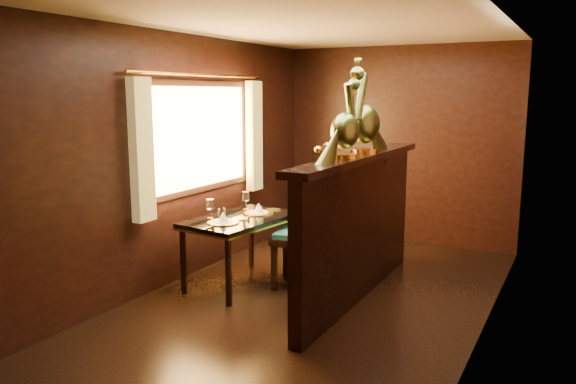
% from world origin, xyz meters
% --- Properties ---
extents(ground, '(5.00, 5.00, 0.00)m').
position_xyz_m(ground, '(0.00, 0.00, 0.00)').
color(ground, black).
rests_on(ground, ground).
extents(room_shell, '(3.04, 5.04, 2.52)m').
position_xyz_m(room_shell, '(-0.09, 0.02, 1.58)').
color(room_shell, black).
rests_on(room_shell, ground).
extents(partition, '(0.26, 2.70, 1.36)m').
position_xyz_m(partition, '(0.32, 0.30, 0.71)').
color(partition, black).
rests_on(partition, ground).
extents(dining_table, '(0.85, 1.25, 0.89)m').
position_xyz_m(dining_table, '(-0.85, 0.09, 0.62)').
color(dining_table, black).
rests_on(dining_table, ground).
extents(chair_left, '(0.61, 0.63, 1.43)m').
position_xyz_m(chair_left, '(-0.18, 0.37, 0.75)').
color(chair_left, black).
rests_on(chair_left, ground).
extents(chair_right, '(0.47, 0.51, 1.29)m').
position_xyz_m(chair_right, '(-0.09, 1.06, 0.67)').
color(chair_right, black).
rests_on(chair_right, ground).
extents(peacock_left, '(0.23, 0.62, 0.74)m').
position_xyz_m(peacock_left, '(0.33, -0.08, 1.73)').
color(peacock_left, '#184934').
rests_on(peacock_left, partition).
extents(peacock_right, '(0.27, 0.71, 0.85)m').
position_xyz_m(peacock_right, '(0.33, 0.39, 1.78)').
color(peacock_right, '#184934').
rests_on(peacock_right, partition).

